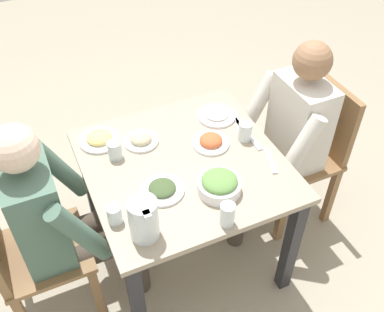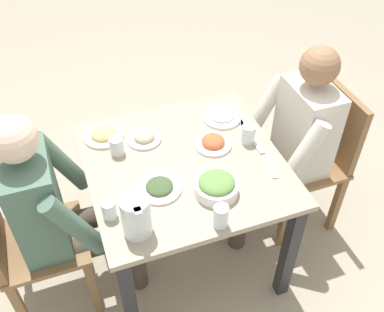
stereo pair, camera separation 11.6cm
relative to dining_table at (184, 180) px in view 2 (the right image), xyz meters
name	(u,v)px [view 2 (the right image)]	position (x,y,z in m)	size (l,w,h in m)	color
ground_plane	(186,252)	(0.00, 0.00, -0.61)	(8.00, 8.00, 0.00)	#9E937F
dining_table	(184,180)	(0.00, 0.00, 0.00)	(0.91, 0.91, 0.72)	gray
chair_near	(317,153)	(0.04, -0.80, -0.11)	(0.40, 0.40, 0.88)	olive
chair_far	(22,241)	(-0.02, 0.80, -0.11)	(0.40, 0.40, 0.88)	olive
diner_near	(288,141)	(0.04, -0.59, 0.04)	(0.48, 0.53, 1.17)	silver
diner_far	(61,208)	(-0.02, 0.59, 0.04)	(0.48, 0.53, 1.17)	#4C6B5B
water_pitcher	(136,216)	(-0.32, 0.31, 0.22)	(0.16, 0.12, 0.19)	silver
salad_bowl	(216,186)	(-0.23, -0.07, 0.16)	(0.19, 0.19, 0.09)	white
plate_dolmas	(160,187)	(-0.13, 0.16, 0.13)	(0.20, 0.20, 0.04)	white
plate_rice_curry	(213,142)	(0.06, -0.17, 0.14)	(0.18, 0.18, 0.05)	white
plate_beans	(144,137)	(0.22, 0.13, 0.14)	(0.17, 0.17, 0.05)	white
plate_fries	(103,134)	(0.31, 0.32, 0.14)	(0.20, 0.20, 0.05)	white
plate_yoghurt	(222,116)	(0.25, -0.30, 0.13)	(0.20, 0.20, 0.04)	white
water_glass_near_left	(248,134)	(0.03, -0.34, 0.17)	(0.07, 0.07, 0.10)	silver
water_glass_far_left	(117,146)	(0.17, 0.28, 0.16)	(0.07, 0.07, 0.09)	silver
water_glass_far_right	(109,210)	(-0.21, 0.40, 0.16)	(0.06, 0.06, 0.09)	silver
water_glass_by_pitcher	(221,216)	(-0.40, -0.02, 0.17)	(0.06, 0.06, 0.11)	silver
fork_near	(255,143)	(0.01, -0.37, 0.12)	(0.17, 0.03, 0.01)	silver
knife_near	(241,122)	(0.18, -0.38, 0.12)	(0.18, 0.02, 0.01)	silver
fork_far	(271,165)	(-0.16, -0.38, 0.12)	(0.17, 0.03, 0.01)	silver
knife_far	(243,127)	(0.14, -0.37, 0.12)	(0.18, 0.02, 0.01)	silver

